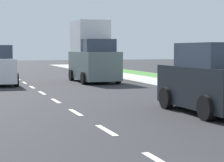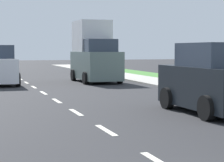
{
  "view_description": "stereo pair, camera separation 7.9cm",
  "coord_description": "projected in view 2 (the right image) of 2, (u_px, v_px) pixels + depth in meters",
  "views": [
    {
      "loc": [
        -3.05,
        -3.78,
        1.9
      ],
      "look_at": [
        0.38,
        6.41,
        1.1
      ],
      "focal_mm": 69.27,
      "sensor_mm": 36.0,
      "label": 1
    },
    {
      "loc": [
        -2.98,
        -3.81,
        1.9
      ],
      "look_at": [
        0.38,
        6.41,
        1.1
      ],
      "focal_mm": 69.27,
      "sensor_mm": 36.0,
      "label": 2
    }
  ],
  "objects": [
    {
      "name": "ground_plane",
      "position": [
        26.0,
        82.0,
        24.57
      ],
      "size": [
        96.0,
        96.0,
        0.0
      ],
      "primitive_type": "plane",
      "color": "#28282B"
    },
    {
      "name": "lane_center_line",
      "position": [
        18.0,
        78.0,
        28.55
      ],
      "size": [
        0.14,
        46.4,
        0.01
      ],
      "color": "silver",
      "rests_on": "ground"
    },
    {
      "name": "delivery_truck",
      "position": [
        94.0,
        54.0,
        24.89
      ],
      "size": [
        2.16,
        4.6,
        3.54
      ],
      "color": "slate",
      "rests_on": "ground"
    },
    {
      "name": "car_parked_curbside",
      "position": [
        214.0,
        81.0,
        12.77
      ],
      "size": [
        2.09,
        3.9,
        2.08
      ],
      "color": "black",
      "rests_on": "ground"
    }
  ]
}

